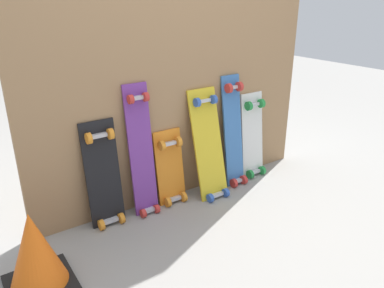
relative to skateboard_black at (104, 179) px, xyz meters
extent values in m
plane|color=gray|center=(0.64, 0.01, -0.32)|extent=(12.00, 12.00, 0.00)
cube|color=#99724C|center=(0.64, 0.08, 0.47)|extent=(2.22, 0.04, 1.58)
cube|color=black|center=(0.00, 0.01, 0.00)|extent=(0.22, 0.10, 0.76)
cube|color=#B7B7BF|center=(0.00, -0.05, -0.29)|extent=(0.10, 0.04, 0.03)
cube|color=#B7B7BF|center=(0.00, 0.02, 0.29)|extent=(0.10, 0.04, 0.03)
cylinder|color=orange|center=(-0.07, -0.07, -0.28)|extent=(0.03, 0.07, 0.07)
cylinder|color=orange|center=(0.07, -0.07, -0.28)|extent=(0.03, 0.07, 0.07)
cylinder|color=orange|center=(-0.07, 0.00, 0.29)|extent=(0.03, 0.07, 0.07)
cylinder|color=orange|center=(0.07, 0.00, 0.29)|extent=(0.03, 0.07, 0.07)
cube|color=#6B338C|center=(0.27, 0.00, 0.09)|extent=(0.17, 0.12, 0.96)
cube|color=#B7B7BF|center=(0.27, -0.07, -0.29)|extent=(0.08, 0.04, 0.03)
cube|color=#B7B7BF|center=(0.27, 0.02, 0.49)|extent=(0.08, 0.04, 0.03)
cylinder|color=red|center=(0.22, -0.09, -0.29)|extent=(0.03, 0.06, 0.06)
cylinder|color=red|center=(0.32, -0.09, -0.29)|extent=(0.03, 0.06, 0.06)
cylinder|color=red|center=(0.22, 0.00, 0.49)|extent=(0.03, 0.06, 0.06)
cylinder|color=red|center=(0.32, 0.00, 0.49)|extent=(0.03, 0.06, 0.06)
cube|color=orange|center=(0.50, 0.01, -0.08)|extent=(0.22, 0.10, 0.59)
cube|color=#B7B7BF|center=(0.50, -0.05, -0.29)|extent=(0.10, 0.04, 0.03)
cube|color=#B7B7BF|center=(0.50, 0.01, 0.13)|extent=(0.10, 0.04, 0.03)
cylinder|color=orange|center=(0.43, -0.06, -0.28)|extent=(0.03, 0.07, 0.07)
cylinder|color=orange|center=(0.56, -0.06, -0.28)|extent=(0.03, 0.07, 0.07)
cylinder|color=orange|center=(0.43, 0.00, 0.13)|extent=(0.03, 0.07, 0.07)
cylinder|color=orange|center=(0.56, 0.00, 0.13)|extent=(0.03, 0.07, 0.07)
cube|color=gold|center=(0.79, -0.06, 0.04)|extent=(0.24, 0.23, 0.86)
cube|color=#B7B7BF|center=(0.79, -0.17, -0.29)|extent=(0.11, 0.04, 0.03)
cube|color=#B7B7BF|center=(0.79, 0.00, 0.39)|extent=(0.11, 0.04, 0.03)
cylinder|color=#3359B2|center=(0.72, -0.19, -0.29)|extent=(0.03, 0.06, 0.06)
cylinder|color=#3359B2|center=(0.86, -0.19, -0.29)|extent=(0.03, 0.06, 0.06)
cylinder|color=#3359B2|center=(0.72, -0.01, 0.39)|extent=(0.03, 0.06, 0.06)
cylinder|color=#3359B2|center=(0.86, -0.01, 0.39)|extent=(0.03, 0.06, 0.06)
cube|color=#386BAD|center=(1.06, -0.01, 0.08)|extent=(0.17, 0.14, 0.92)
cube|color=#B7B7BF|center=(1.06, -0.09, -0.29)|extent=(0.07, 0.04, 0.03)
cube|color=#B7B7BF|center=(1.06, 0.01, 0.45)|extent=(0.07, 0.04, 0.03)
cylinder|color=red|center=(1.01, -0.11, -0.28)|extent=(0.03, 0.07, 0.07)
cylinder|color=red|center=(1.11, -0.11, -0.28)|extent=(0.03, 0.07, 0.07)
cylinder|color=red|center=(1.01, 0.00, 0.45)|extent=(0.03, 0.07, 0.07)
cylinder|color=red|center=(1.11, 0.00, 0.45)|extent=(0.03, 0.07, 0.07)
cube|color=silver|center=(1.28, 0.01, 0.00)|extent=(0.22, 0.10, 0.75)
cube|color=#B7B7BF|center=(1.28, -0.05, -0.29)|extent=(0.10, 0.04, 0.03)
cube|color=#B7B7BF|center=(1.28, 0.02, 0.28)|extent=(0.10, 0.04, 0.03)
cylinder|color=#268C3F|center=(1.22, -0.07, -0.28)|extent=(0.03, 0.07, 0.07)
cylinder|color=#268C3F|center=(1.35, -0.07, -0.28)|extent=(0.03, 0.07, 0.07)
cylinder|color=#268C3F|center=(1.22, 0.00, 0.28)|extent=(0.03, 0.07, 0.07)
cylinder|color=#268C3F|center=(1.35, 0.00, 0.28)|extent=(0.03, 0.07, 0.07)
cube|color=black|center=(-0.52, -0.36, -0.31)|extent=(0.33, 0.33, 0.02)
cone|color=orange|center=(-0.52, -0.36, -0.09)|extent=(0.29, 0.29, 0.41)
camera|label=1|loc=(-0.75, -2.09, 1.10)|focal=35.19mm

